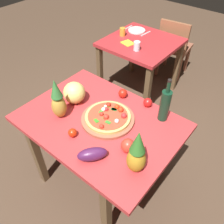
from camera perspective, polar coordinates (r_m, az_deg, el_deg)
The scene contains 21 objects.
ground_plane at distance 2.41m, azimuth -2.39°, elevation -14.71°, with size 10.00×10.00×0.00m, color #4C3828.
display_table at distance 1.89m, azimuth -2.96°, elevation -4.00°, with size 1.22×0.88×0.75m.
background_table at distance 3.01m, azimuth 6.98°, elevation 14.69°, with size 0.83×0.82×0.75m.
dining_chair at distance 3.52m, azimuth 14.87°, elevation 15.38°, with size 0.45×0.45×0.85m.
pizza_board at distance 1.81m, azimuth -1.00°, elevation -1.70°, with size 0.41×0.41×0.03m, color #98573F.
pizza at distance 1.79m, azimuth -0.85°, elevation -0.97°, with size 0.35×0.35×0.06m.
wine_bottle at distance 1.78m, azimuth 12.75°, elevation 1.70°, with size 0.08×0.08×0.37m.
pineapple_left at distance 1.80m, azimuth -13.03°, elevation 2.65°, with size 0.11×0.11×0.35m.
pineapple_right at distance 1.42m, azimuth 6.07°, elevation -10.09°, with size 0.12×0.12×0.35m.
melon at distance 1.96m, azimuth -9.16°, elevation 4.66°, with size 0.18×0.18×0.18m, color #E6D570.
bell_pepper at distance 1.59m, azimuth 3.86°, elevation -8.18°, with size 0.10×0.10×0.11m, color red.
eggplant at distance 1.55m, azimuth -4.81°, elevation -10.21°, with size 0.20×0.09×0.09m, color #4B1C46.
tomato_at_corner at distance 1.71m, azimuth -9.60°, elevation -5.01°, with size 0.06×0.06×0.06m, color red.
tomato_by_bottle at distance 2.01m, azimuth 2.65°, elevation 4.56°, with size 0.08×0.08×0.08m, color red.
tomato_near_board at distance 1.94m, azimuth 8.69°, elevation 2.32°, with size 0.07×0.07×0.07m, color red.
drinking_glass_juice at distance 3.05m, azimuth 2.57°, elevation 18.93°, with size 0.07×0.07×0.10m, color orange.
drinking_glass_water at distance 2.72m, azimuth 6.07°, elevation 15.70°, with size 0.07×0.07×0.10m, color silver.
dinner_plate at distance 3.20m, azimuth 6.02°, elevation 19.17°, with size 0.22×0.22×0.02m, color white.
fork_utensil at distance 3.28m, azimuth 3.89°, elevation 19.79°, with size 0.02×0.18×0.01m, color silver.
knife_utensil at distance 3.14m, azimuth 8.22°, elevation 18.37°, with size 0.02×0.18×0.01m, color silver.
napkin_folded at distance 2.88m, azimuth 3.86°, elevation 16.41°, with size 0.14×0.12×0.01m, color yellow.
Camera 1 is at (0.89, -0.94, 2.03)m, focal length 37.56 mm.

